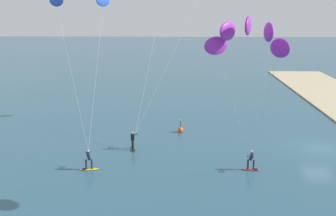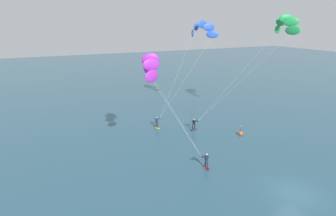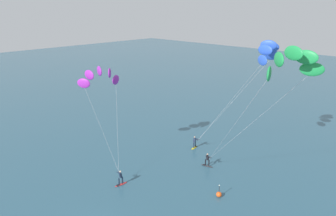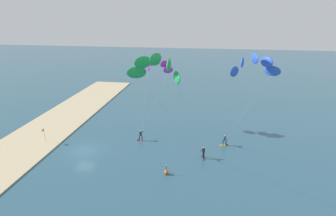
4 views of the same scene
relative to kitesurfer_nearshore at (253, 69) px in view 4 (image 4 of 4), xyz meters
name	(u,v)px [view 4 (image 4 of 4)]	position (x,y,z in m)	size (l,w,h in m)	color
ground_plane	(84,151)	(-3.06, -21.86, -13.10)	(240.00, 240.00, 0.00)	#2D566B
sand_strip	(24,146)	(-3.06, -31.27, -13.02)	(80.00, 9.70, 0.16)	#C6B289
kitesurfer_nearshore	(253,69)	(0.00, 0.00, 0.00)	(9.99, 5.66, 14.86)	yellow
kitesurfer_mid_water	(159,72)	(6.63, -9.03, 0.72)	(13.14, 7.57, 15.62)	#333338
kitesurfer_far_out	(157,68)	(-12.88, -12.96, -2.72)	(6.98, 5.10, 12.00)	red
marker_buoy	(166,172)	(1.19, -9.21, -12.80)	(0.56, 0.56, 1.38)	#EA5119
beach_flag	(44,132)	(-4.73, -28.85, -11.39)	(0.56, 0.05, 2.20)	gray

